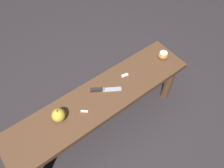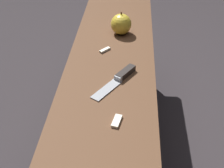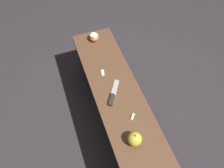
{
  "view_description": "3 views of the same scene",
  "coord_description": "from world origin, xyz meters",
  "px_view_note": "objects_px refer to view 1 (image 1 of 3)",
  "views": [
    {
      "loc": [
        -0.4,
        -0.64,
        1.62
      ],
      "look_at": [
        0.11,
        0.02,
        0.46
      ],
      "focal_mm": 35.0,
      "sensor_mm": 36.0,
      "label": 1
    },
    {
      "loc": [
        0.85,
        0.07,
        1.01
      ],
      "look_at": [
        0.11,
        0.02,
        0.46
      ],
      "focal_mm": 50.0,
      "sensor_mm": 36.0,
      "label": 2
    },
    {
      "loc": [
        -0.64,
        0.29,
        1.63
      ],
      "look_at": [
        0.11,
        0.02,
        0.46
      ],
      "focal_mm": 35.0,
      "sensor_mm": 36.0,
      "label": 3
    }
  ],
  "objects_px": {
    "knife": "(101,90)",
    "apple_cut": "(164,56)",
    "wooden_bench": "(101,103)",
    "apple_whole": "(59,115)"
  },
  "relations": [
    {
      "from": "wooden_bench",
      "to": "apple_cut",
      "type": "xyz_separation_m",
      "value": [
        0.56,
        -0.0,
        0.11
      ]
    },
    {
      "from": "apple_whole",
      "to": "apple_cut",
      "type": "height_order",
      "value": "apple_whole"
    },
    {
      "from": "apple_cut",
      "to": "apple_whole",
      "type": "bearing_deg",
      "value": 177.96
    },
    {
      "from": "knife",
      "to": "apple_cut",
      "type": "xyz_separation_m",
      "value": [
        0.53,
        -0.04,
        0.02
      ]
    },
    {
      "from": "knife",
      "to": "apple_cut",
      "type": "bearing_deg",
      "value": 27.72
    },
    {
      "from": "wooden_bench",
      "to": "apple_whole",
      "type": "xyz_separation_m",
      "value": [
        -0.29,
        0.03,
        0.12
      ]
    },
    {
      "from": "wooden_bench",
      "to": "apple_cut",
      "type": "height_order",
      "value": "apple_cut"
    },
    {
      "from": "knife",
      "to": "apple_cut",
      "type": "distance_m",
      "value": 0.53
    },
    {
      "from": "knife",
      "to": "apple_cut",
      "type": "height_order",
      "value": "apple_cut"
    },
    {
      "from": "knife",
      "to": "apple_whole",
      "type": "xyz_separation_m",
      "value": [
        -0.32,
        -0.01,
        0.03
      ]
    }
  ]
}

